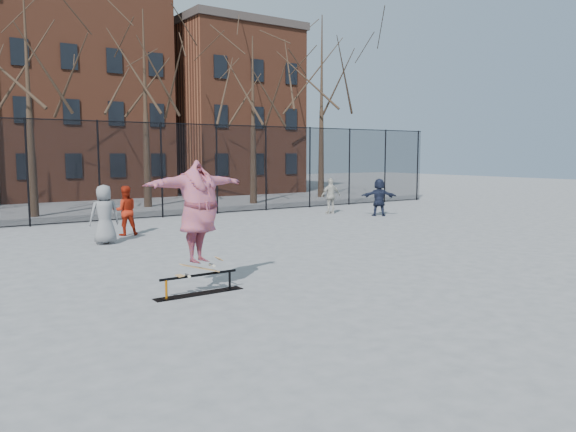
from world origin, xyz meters
TOP-DOWN VIEW (x-y plane):
  - ground at (0.00, 0.00)m, footprint 100.00×100.00m
  - skate_rail at (-3.29, 0.25)m, footprint 1.81×0.28m
  - skateboard at (-3.27, 0.25)m, footprint 0.84×0.20m
  - skater at (-3.27, 0.25)m, footprint 2.48×1.32m
  - bystander_grey at (-2.94, 7.33)m, footprint 0.90×0.61m
  - bystander_red at (-1.83, 8.77)m, footprint 0.88×0.74m
  - bystander_white at (8.00, 10.11)m, footprint 1.00×0.57m
  - bystander_navy at (9.14, 8.21)m, footprint 1.48×1.31m
  - fence at (-0.01, 13.00)m, footprint 34.03×0.07m
  - tree_row at (-0.25, 17.15)m, footprint 33.66×7.46m
  - rowhouses at (0.72, 26.00)m, footprint 29.00×7.00m

SIDE VIEW (x-z plane):
  - ground at x=0.00m, z-range 0.00..0.00m
  - skate_rail at x=-3.29m, z-range -0.04..0.35m
  - skateboard at x=-3.27m, z-range 0.40..0.50m
  - bystander_white at x=8.00m, z-range 0.00..1.60m
  - bystander_navy at x=9.14m, z-range 0.00..1.63m
  - bystander_red at x=-1.83m, z-range 0.00..1.64m
  - bystander_grey at x=-2.94m, z-range 0.00..1.78m
  - skater at x=-3.27m, z-range 0.50..2.45m
  - fence at x=-0.01m, z-range 0.05..4.05m
  - rowhouses at x=0.72m, z-range -0.44..12.56m
  - tree_row at x=-0.25m, z-range 2.02..12.69m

